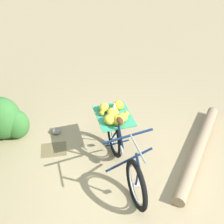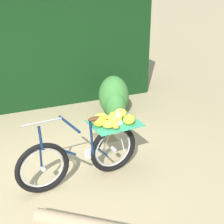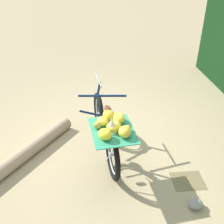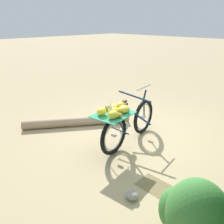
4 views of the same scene
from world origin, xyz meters
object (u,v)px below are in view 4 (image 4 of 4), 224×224
object	(u,v)px
bicycle	(126,121)
fallen_log	(77,122)
shrub_cluster	(195,219)
path_stone	(132,195)

from	to	relation	value
bicycle	fallen_log	world-z (taller)	bicycle
bicycle	shrub_cluster	world-z (taller)	bicycle
fallen_log	shrub_cluster	distance (m)	3.44
fallen_log	shrub_cluster	world-z (taller)	shrub_cluster
bicycle	path_stone	xyz separation A→B (m)	(1.02, -1.03, -0.46)
bicycle	path_stone	bearing A→B (deg)	-142.47
bicycle	fallen_log	size ratio (longest dim) A/B	0.74
shrub_cluster	fallen_log	bearing A→B (deg)	163.19
fallen_log	shrub_cluster	bearing A→B (deg)	-16.81
bicycle	shrub_cluster	bearing A→B (deg)	-127.09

